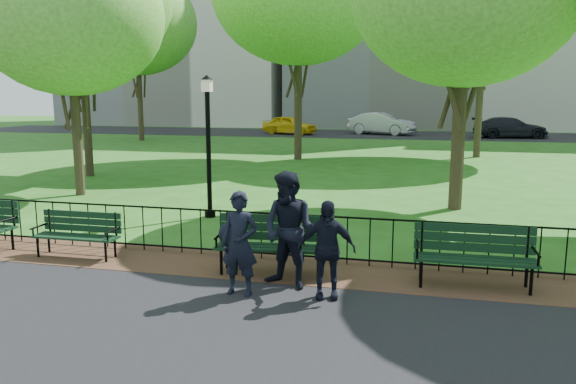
% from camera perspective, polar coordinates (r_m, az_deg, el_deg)
% --- Properties ---
extents(ground, '(120.00, 120.00, 0.00)m').
position_cam_1_polar(ground, '(8.57, -2.63, -10.86)').
color(ground, '#265616').
extents(dirt_strip, '(60.00, 1.60, 0.01)m').
position_cam_1_polar(dirt_strip, '(9.93, -0.18, -7.80)').
color(dirt_strip, '#3C2618').
rests_on(dirt_strip, ground).
extents(far_street, '(70.00, 9.00, 0.01)m').
position_cam_1_polar(far_street, '(42.85, 10.68, 5.75)').
color(far_street, black).
rests_on(far_street, ground).
extents(iron_fence, '(24.06, 0.06, 1.00)m').
position_cam_1_polar(iron_fence, '(10.27, 0.49, -4.39)').
color(iron_fence, black).
rests_on(iron_fence, ground).
extents(park_bench_main, '(1.94, 0.76, 1.07)m').
position_cam_1_polar(park_bench_main, '(9.58, -3.06, -4.56)').
color(park_bench_main, black).
rests_on(park_bench_main, ground).
extents(park_bench_left_a, '(1.63, 0.52, 0.92)m').
position_cam_1_polar(park_bench_left_a, '(11.28, -20.52, -3.57)').
color(park_bench_left_a, black).
rests_on(park_bench_left_a, ground).
extents(park_bench_right_a, '(1.89, 0.62, 1.06)m').
position_cam_1_polar(park_bench_right_a, '(9.42, 18.41, -5.55)').
color(park_bench_right_a, black).
rests_on(park_bench_right_a, ground).
extents(lamppost, '(0.31, 0.31, 3.49)m').
position_cam_1_polar(lamppost, '(13.91, -8.10, 5.15)').
color(lamppost, black).
rests_on(lamppost, ground).
extents(tree_near_w, '(5.46, 5.46, 7.61)m').
position_cam_1_polar(tree_near_w, '(18.12, -21.35, 16.40)').
color(tree_near_w, '#2D2116').
rests_on(tree_near_w, ground).
extents(tree_far_w, '(7.67, 7.67, 10.69)m').
position_cam_1_polar(tree_far_w, '(38.37, -15.13, 16.20)').
color(tree_far_w, '#2D2116').
rests_on(tree_far_w, ground).
extents(person_left, '(0.60, 0.40, 1.60)m').
position_cam_1_polar(person_left, '(8.55, -4.93, -5.23)').
color(person_left, black).
rests_on(person_left, asphalt_path).
extents(person_mid, '(1.00, 0.75, 1.85)m').
position_cam_1_polar(person_mid, '(8.80, 0.11, -3.90)').
color(person_mid, black).
rests_on(person_mid, asphalt_path).
extents(person_right, '(0.93, 0.52, 1.50)m').
position_cam_1_polar(person_right, '(8.40, 3.91, -5.84)').
color(person_right, black).
rests_on(person_right, asphalt_path).
extents(taxi, '(4.38, 2.57, 1.40)m').
position_cam_1_polar(taxi, '(42.41, 0.15, 6.83)').
color(taxi, yellow).
rests_on(taxi, far_street).
extents(sedan_silver, '(5.25, 3.34, 1.63)m').
position_cam_1_polar(sedan_silver, '(42.78, 9.53, 6.88)').
color(sedan_silver, '#A3A5AA').
rests_on(sedan_silver, far_street).
extents(sedan_dark, '(5.16, 2.73, 1.42)m').
position_cam_1_polar(sedan_dark, '(41.79, 21.66, 6.10)').
color(sedan_dark, black).
rests_on(sedan_dark, far_street).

